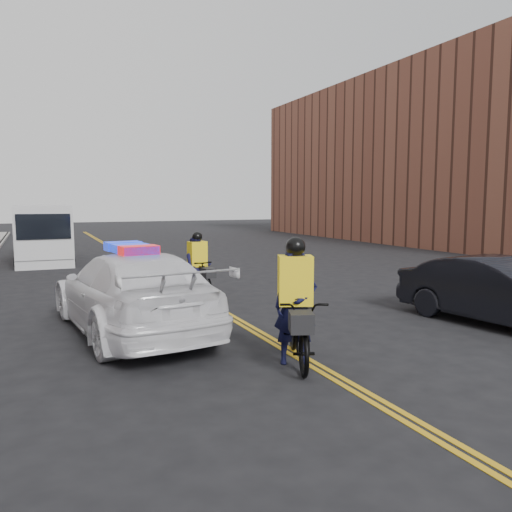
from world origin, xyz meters
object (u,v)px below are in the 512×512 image
object	(u,v)px
cyclist_near	(295,320)
cargo_van	(44,234)
cyclist_far	(198,271)
police_cruiser	(132,292)
dark_sedan	(500,292)

from	to	relation	value
cyclist_near	cargo_van	bearing A→B (deg)	123.00
cyclist_near	cyclist_far	size ratio (longest dim) A/B	1.21
police_cruiser	dark_sedan	distance (m)	7.89
dark_sedan	cyclist_near	distance (m)	5.35
dark_sedan	cargo_van	size ratio (longest dim) A/B	0.73
cyclist_near	cyclist_far	distance (m)	6.22
police_cruiser	cyclist_far	xyz separation A→B (m)	(2.38, 3.07, -0.11)
cargo_van	cyclist_near	distance (m)	17.29
cyclist_near	cyclist_far	world-z (taller)	cyclist_near
police_cruiser	cargo_van	xyz separation A→B (m)	(-1.36, 13.80, 0.40)
cyclist_near	police_cruiser	bearing A→B (deg)	145.26
police_cruiser	cyclist_near	world-z (taller)	cyclist_near
dark_sedan	cyclist_far	xyz separation A→B (m)	(-5.05, 5.74, -0.00)
cargo_van	cyclist_far	distance (m)	11.37
police_cruiser	cyclist_near	xyz separation A→B (m)	(2.10, -3.14, -0.10)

